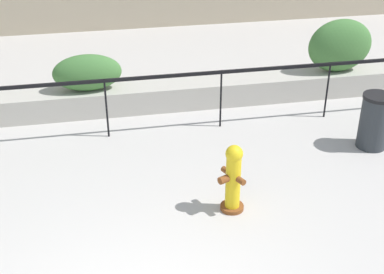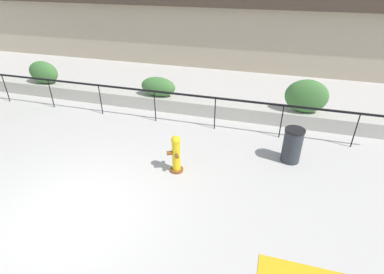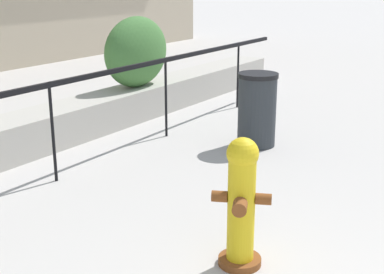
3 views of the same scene
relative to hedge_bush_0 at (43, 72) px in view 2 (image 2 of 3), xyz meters
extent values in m
plane|color=#BCB7B2|center=(5.42, -6.00, -0.97)|extent=(120.00, 120.00, 0.00)
cube|color=#3F3328|center=(5.42, 5.32, 2.39)|extent=(27.00, 0.36, 0.56)
cube|color=#B7B2A8|center=(5.42, 0.00, -0.72)|extent=(18.00, 0.70, 0.50)
cube|color=black|center=(5.42, -1.10, 0.15)|extent=(15.00, 0.05, 0.06)
cylinder|color=black|center=(-1.01, -1.10, -0.39)|extent=(0.04, 0.04, 1.15)
cylinder|color=black|center=(1.13, -1.10, -0.39)|extent=(0.04, 0.04, 1.15)
cylinder|color=black|center=(3.28, -1.10, -0.39)|extent=(0.04, 0.04, 1.15)
cylinder|color=black|center=(5.42, -1.10, -0.39)|extent=(0.04, 0.04, 1.15)
cylinder|color=black|center=(7.56, -1.10, -0.39)|extent=(0.04, 0.04, 1.15)
cylinder|color=black|center=(9.70, -1.10, -0.39)|extent=(0.04, 0.04, 1.15)
cylinder|color=black|center=(11.85, -1.10, -0.39)|extent=(0.04, 0.04, 1.15)
ellipsoid|color=#427538|center=(0.00, 0.00, 0.00)|extent=(1.32, 0.63, 0.94)
ellipsoid|color=#427538|center=(5.12, 0.00, -0.10)|extent=(1.35, 0.59, 0.73)
ellipsoid|color=#427538|center=(10.41, 0.00, 0.10)|extent=(1.40, 0.63, 1.14)
cylinder|color=brown|center=(7.10, -3.75, -0.94)|extent=(0.47, 0.47, 0.06)
cylinder|color=gold|center=(7.10, -3.75, -0.48)|extent=(0.29, 0.29, 0.85)
sphere|color=gold|center=(7.10, -3.75, -0.01)|extent=(0.25, 0.25, 0.25)
cylinder|color=brown|center=(6.93, -3.82, -0.38)|extent=(0.17, 0.16, 0.11)
cylinder|color=brown|center=(7.02, -3.59, -0.38)|extent=(0.13, 0.15, 0.09)
cylinder|color=brown|center=(7.17, -3.90, -0.38)|extent=(0.13, 0.15, 0.09)
cylinder|color=#2D3338|center=(10.04, -2.39, -0.49)|extent=(0.52, 0.52, 0.95)
cylinder|color=black|center=(10.04, -2.39, 0.01)|extent=(0.55, 0.55, 0.06)
camera|label=1|loc=(5.26, -10.02, 3.81)|focal=50.00mm
camera|label=2|loc=(9.31, -9.97, 3.88)|focal=28.00mm
camera|label=3|loc=(3.65, -5.57, 1.30)|focal=50.00mm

